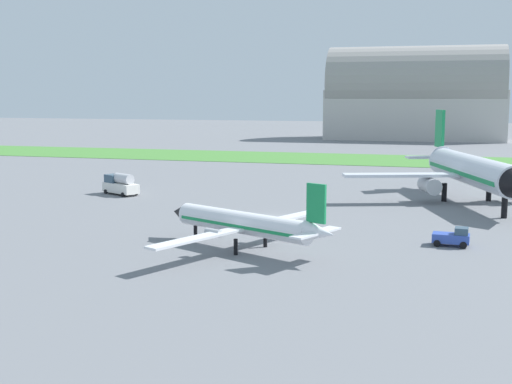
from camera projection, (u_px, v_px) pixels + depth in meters
name	position (u px, v px, depth m)	size (l,w,h in m)	color
ground_plane	(271.00, 217.00, 82.30)	(600.00, 600.00, 0.00)	slate
grass_taxiway_strip	(352.00, 159.00, 156.19)	(360.00, 28.00, 0.08)	#478438
airplane_midfield_jet	(471.00, 170.00, 93.05)	(34.98, 34.65, 12.72)	silver
airplane_foreground_turboprop	(246.00, 223.00, 64.78)	(19.70, 22.67, 7.30)	white
fuel_truck_near_gate	(120.00, 184.00, 101.01)	(6.85, 5.23, 3.29)	white
pushback_tug_midfield	(453.00, 237.00, 66.67)	(3.72, 2.28, 1.95)	#334FB2
hangar_distant	(415.00, 95.00, 223.80)	(58.49, 24.80, 31.28)	#BCB7B2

